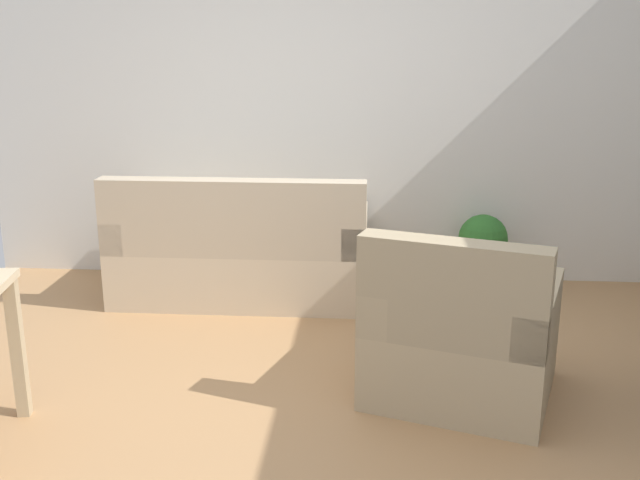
% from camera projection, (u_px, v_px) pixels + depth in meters
% --- Properties ---
extents(ground_plane, '(5.20, 4.40, 0.02)m').
position_uv_depth(ground_plane, '(293.00, 409.00, 3.77)').
color(ground_plane, tan).
extents(wall_rear, '(5.20, 0.10, 2.70)m').
position_uv_depth(wall_rear, '(323.00, 102.00, 5.52)').
color(wall_rear, silver).
rests_on(wall_rear, ground_plane).
extents(couch, '(1.78, 0.84, 0.92)m').
position_uv_depth(couch, '(241.00, 257.00, 5.25)').
color(couch, beige).
rests_on(couch, ground_plane).
extents(potted_plant, '(0.36, 0.36, 0.57)m').
position_uv_depth(potted_plant, '(482.00, 247.00, 5.42)').
color(potted_plant, brown).
rests_on(potted_plant, ground_plane).
extents(armchair, '(1.11, 1.08, 0.92)m').
position_uv_depth(armchair, '(461.00, 339.00, 3.80)').
color(armchair, tan).
rests_on(armchair, ground_plane).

